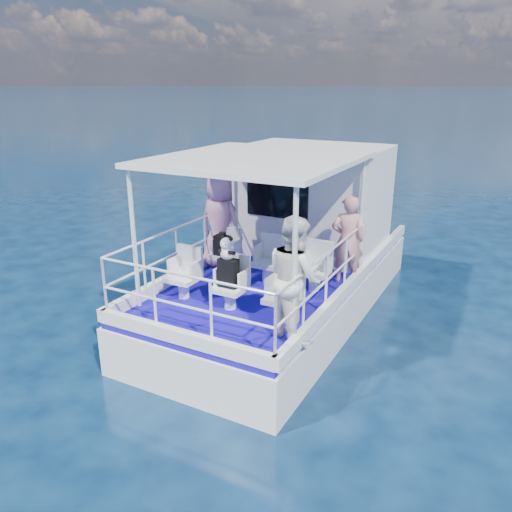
{
  "coord_description": "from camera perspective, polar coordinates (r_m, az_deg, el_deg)",
  "views": [
    {
      "loc": [
        3.77,
        -7.28,
        4.28
      ],
      "look_at": [
        0.09,
        -0.4,
        1.58
      ],
      "focal_mm": 35.0,
      "sensor_mm": 36.0,
      "label": 1
    }
  ],
  "objects": [
    {
      "name": "seat_port_aft",
      "position": [
        8.38,
        -8.27,
        -3.5
      ],
      "size": [
        0.48,
        0.46,
        0.38
      ],
      "primitive_type": "cube",
      "color": "white",
      "rests_on": "deck"
    },
    {
      "name": "seat_center_aft",
      "position": [
        7.91,
        -2.97,
        -4.71
      ],
      "size": [
        0.48,
        0.46,
        0.38
      ],
      "primitive_type": "cube",
      "color": "white",
      "rests_on": "deck"
    },
    {
      "name": "passenger_port_fwd",
      "position": [
        9.5,
        -4.14,
        3.92
      ],
      "size": [
        0.71,
        0.54,
        1.81
      ],
      "primitive_type": "imported",
      "rotation": [
        0.0,
        0.0,
        3.05
      ],
      "color": "pink",
      "rests_on": "deck"
    },
    {
      "name": "panda",
      "position": [
        7.58,
        -3.34,
        0.93
      ],
      "size": [
        0.24,
        0.2,
        0.37
      ],
      "primitive_type": null,
      "color": "silver",
      "rests_on": "backpack_center"
    },
    {
      "name": "compact_camera",
      "position": [
        9.13,
        -3.86,
        2.57
      ],
      "size": [
        0.11,
        0.07,
        0.07
      ],
      "primitive_type": "cube",
      "color": "black",
      "rests_on": "backpack_port"
    },
    {
      "name": "passenger_stbd_fwd",
      "position": [
        8.89,
        10.41,
        1.82
      ],
      "size": [
        0.68,
        0.59,
        1.58
      ],
      "primitive_type": "imported",
      "rotation": [
        0.0,
        0.0,
        3.57
      ],
      "color": "#DB8F8D",
      "rests_on": "deck"
    },
    {
      "name": "deck",
      "position": [
        9.73,
        3.43,
        -1.6
      ],
      "size": [
        2.9,
        6.9,
        0.1
      ],
      "primitive_type": "cube",
      "color": "#140A89",
      "rests_on": "hull"
    },
    {
      "name": "canopy",
      "position": [
        8.1,
        0.11,
        11.0
      ],
      "size": [
        3.0,
        3.2,
        0.08
      ],
      "primitive_type": "cube",
      "color": "white",
      "rests_on": "cabin"
    },
    {
      "name": "passenger_stbd_aft",
      "position": [
        6.81,
        4.37,
        -2.53
      ],
      "size": [
        1.08,
        1.04,
        1.75
      ],
      "primitive_type": "imported",
      "rotation": [
        0.0,
        0.0,
        2.49
      ],
      "color": "silver",
      "rests_on": "deck"
    },
    {
      "name": "seat_stbd_fwd",
      "position": [
        8.63,
        6.65,
        -2.75
      ],
      "size": [
        0.48,
        0.46,
        0.38
      ],
      "primitive_type": "cube",
      "color": "white",
      "rests_on": "deck"
    },
    {
      "name": "cabin",
      "position": [
        10.55,
        6.54,
        6.47
      ],
      "size": [
        2.85,
        2.0,
        2.2
      ],
      "primitive_type": "cube",
      "color": "white",
      "rests_on": "deck"
    },
    {
      "name": "canopy_posts",
      "position": [
        8.3,
        -0.06,
        3.14
      ],
      "size": [
        2.77,
        2.97,
        2.2
      ],
      "color": "white",
      "rests_on": "deck"
    },
    {
      "name": "seat_center_fwd",
      "position": [
        8.97,
        1.3,
        -1.76
      ],
      "size": [
        0.48,
        0.46,
        0.38
      ],
      "primitive_type": "cube",
      "color": "white",
      "rests_on": "deck"
    },
    {
      "name": "backpack_center",
      "position": [
        7.73,
        -3.18,
        -1.94
      ],
      "size": [
        0.3,
        0.17,
        0.46
      ],
      "primitive_type": "cube",
      "color": "black",
      "rests_on": "seat_center_aft"
    },
    {
      "name": "backpack_port",
      "position": [
        9.18,
        -3.87,
        1.22
      ],
      "size": [
        0.29,
        0.16,
        0.38
      ],
      "primitive_type": "cube",
      "color": "black",
      "rests_on": "seat_port_fwd"
    },
    {
      "name": "railings",
      "position": [
        8.22,
        -1.13,
        -1.44
      ],
      "size": [
        2.84,
        3.59,
        1.0
      ],
      "primitive_type": null,
      "color": "white",
      "rests_on": "deck"
    },
    {
      "name": "hull",
      "position": [
        10.06,
        3.33,
        -6.14
      ],
      "size": [
        3.0,
        7.0,
        1.6
      ],
      "primitive_type": "cube",
      "color": "white",
      "rests_on": "ground"
    },
    {
      "name": "seat_stbd_aft",
      "position": [
        7.53,
        2.94,
        -6.02
      ],
      "size": [
        0.48,
        0.46,
        0.38
      ],
      "primitive_type": "cube",
      "color": "white",
      "rests_on": "deck"
    },
    {
      "name": "ground",
      "position": [
        9.25,
        0.68,
        -8.48
      ],
      "size": [
        2000.0,
        2000.0,
        0.0
      ],
      "primitive_type": "plane",
      "color": "#061832",
      "rests_on": "ground"
    },
    {
      "name": "seat_port_fwd",
      "position": [
        9.38,
        -3.61,
        -0.84
      ],
      "size": [
        0.48,
        0.46,
        0.38
      ],
      "primitive_type": "cube",
      "color": "white",
      "rests_on": "deck"
    }
  ]
}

